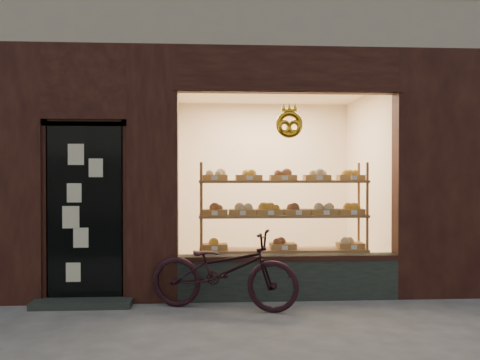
{
  "coord_description": "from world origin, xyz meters",
  "views": [
    {
      "loc": [
        -0.56,
        -4.41,
        1.56
      ],
      "look_at": [
        -0.15,
        2.0,
        1.48
      ],
      "focal_mm": 40.0,
      "sensor_mm": 36.0,
      "label": 1
    }
  ],
  "objects": [
    {
      "name": "ground",
      "position": [
        0.0,
        0.0,
        0.0
      ],
      "size": [
        90.0,
        90.0,
        0.0
      ],
      "primitive_type": "plane",
      "color": "#4E4E4E"
    },
    {
      "name": "display_shelf",
      "position": [
        0.45,
        2.55,
        0.9
      ],
      "size": [
        2.2,
        0.45,
        1.7
      ],
      "color": "brown",
      "rests_on": "ground"
    },
    {
      "name": "bicycle",
      "position": [
        -0.36,
        1.68,
        0.45
      ],
      "size": [
        1.83,
        1.08,
        0.91
      ],
      "primitive_type": "imported",
      "rotation": [
        0.0,
        0.0,
        1.27
      ],
      "color": "black",
      "rests_on": "ground"
    }
  ]
}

